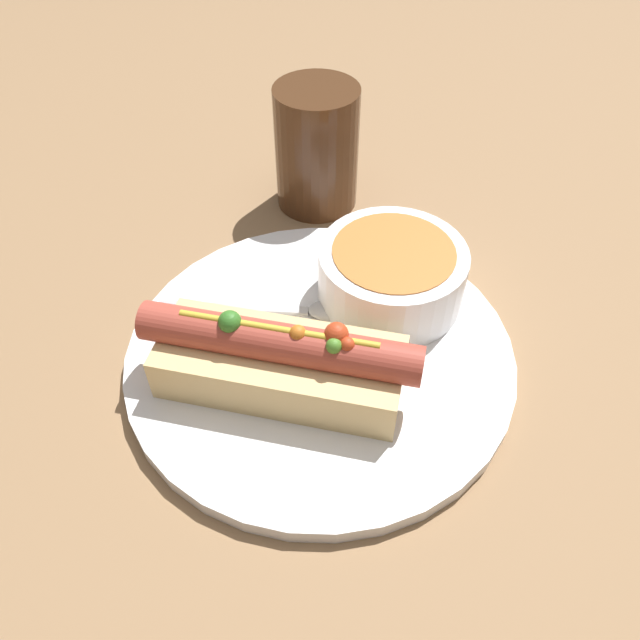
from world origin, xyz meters
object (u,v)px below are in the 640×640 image
Objects in this scene: hot_dog at (282,361)px; soup_bowl at (392,272)px; drinking_glass at (317,148)px; spoon at (296,310)px.

hot_dog reaches higher than soup_bowl.
soup_bowl is 0.17m from drinking_glass.
soup_bowl reaches higher than spoon.
hot_dog is at bearing -92.28° from spoon.
hot_dog is 1.58× the size of soup_bowl.
drinking_glass is at bearing 152.76° from soup_bowl.
soup_bowl is at bearing 17.33° from spoon.
drinking_glass is at bearing 97.08° from hot_dog.
drinking_glass reaches higher than spoon.
spoon is at bearing -125.16° from soup_bowl.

